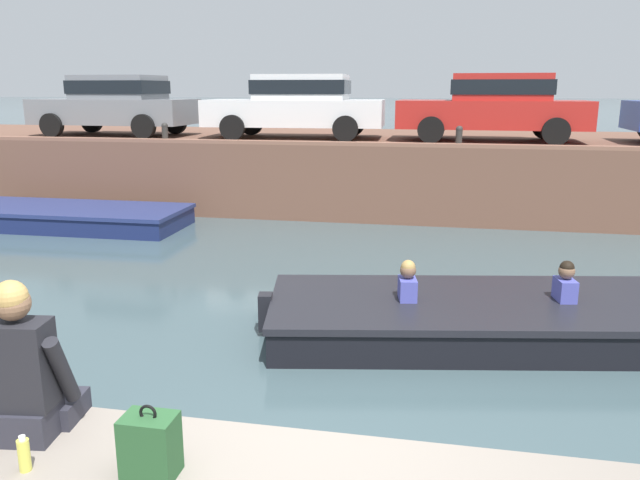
{
  "coord_description": "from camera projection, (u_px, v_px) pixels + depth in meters",
  "views": [
    {
      "loc": [
        0.74,
        -3.29,
        2.9
      ],
      "look_at": [
        -0.6,
        3.54,
        1.21
      ],
      "focal_mm": 35.0,
      "sensor_mm": 36.0,
      "label": 1
    }
  ],
  "objects": [
    {
      "name": "backpack_on_ledge",
      "position": [
        151.0,
        446.0,
        3.28
      ],
      "size": [
        0.28,
        0.24,
        0.41
      ],
      "color": "#234C28",
      "rests_on": "near_quay"
    },
    {
      "name": "ground_plane",
      "position": [
        382.0,
        301.0,
        8.78
      ],
      "size": [
        400.0,
        400.0,
        0.0
      ],
      "primitive_type": "plane",
      "color": "#3D5156"
    },
    {
      "name": "far_wall_coping",
      "position": [
        407.0,
        145.0,
        13.3
      ],
      "size": [
        60.0,
        0.24,
        0.08
      ],
      "primitive_type": "cube",
      "color": "brown",
      "rests_on": "far_quay_wall"
    },
    {
      "name": "mooring_bollard_mid",
      "position": [
        459.0,
        136.0,
        13.18
      ],
      "size": [
        0.15,
        0.15,
        0.45
      ],
      "color": "#2D2B28",
      "rests_on": "far_quay_wall"
    },
    {
      "name": "car_left_inner_white",
      "position": [
        298.0,
        103.0,
        15.42
      ],
      "size": [
        4.46,
        2.13,
        1.54
      ],
      "color": "white",
      "rests_on": "far_quay_wall"
    },
    {
      "name": "boat_moored_west_navy",
      "position": [
        61.0,
        217.0,
        13.48
      ],
      "size": [
        5.92,
        1.93,
        0.43
      ],
      "color": "navy",
      "rests_on": "ground"
    },
    {
      "name": "far_quay_wall",
      "position": [
        413.0,
        170.0,
        16.26
      ],
      "size": [
        60.0,
        6.0,
        1.7
      ],
      "primitive_type": "cube",
      "color": "brown",
      "rests_on": "ground"
    },
    {
      "name": "bottle_drink",
      "position": [
        24.0,
        455.0,
        3.32
      ],
      "size": [
        0.06,
        0.06,
        0.2
      ],
      "color": "#CCC64C",
      "rests_on": "near_quay"
    },
    {
      "name": "motorboat_passing",
      "position": [
        516.0,
        318.0,
        7.47
      ],
      "size": [
        6.59,
        2.89,
        0.94
      ],
      "color": "black",
      "rests_on": "ground"
    },
    {
      "name": "car_centre_red",
      "position": [
        495.0,
        104.0,
        14.54
      ],
      "size": [
        4.36,
        2.08,
        1.54
      ],
      "color": "#B2231E",
      "rests_on": "far_quay_wall"
    },
    {
      "name": "car_leftmost_grey",
      "position": [
        116.0,
        103.0,
        16.33
      ],
      "size": [
        4.16,
        2.07,
        1.54
      ],
      "color": "slate",
      "rests_on": "far_quay_wall"
    },
    {
      "name": "mooring_bollard_west",
      "position": [
        165.0,
        132.0,
        14.42
      ],
      "size": [
        0.15,
        0.15,
        0.45
      ],
      "color": "#2D2B28",
      "rests_on": "far_quay_wall"
    },
    {
      "name": "person_seated_left",
      "position": [
        26.0,
        375.0,
        3.62
      ],
      "size": [
        0.56,
        0.57,
        0.97
      ],
      "color": "#282833",
      "rests_on": "near_quay"
    }
  ]
}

